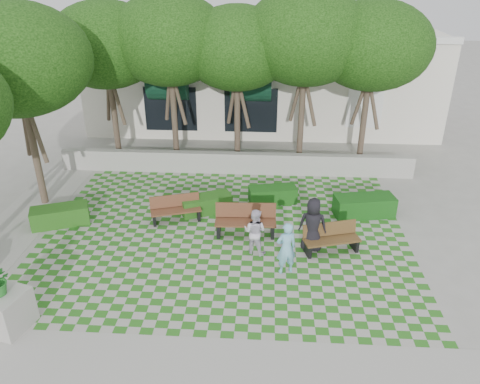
# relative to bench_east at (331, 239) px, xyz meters

# --- Properties ---
(ground) EXTENTS (90.00, 90.00, 0.00)m
(ground) POSITION_rel_bench_east_xyz_m (-3.42, -0.33, -0.44)
(ground) COLOR gray
(ground) RESTS_ON ground
(lawn) EXTENTS (12.00, 12.00, 0.00)m
(lawn) POSITION_rel_bench_east_xyz_m (-3.42, 0.67, -0.44)
(lawn) COLOR #2B721E
(lawn) RESTS_ON ground
(sidewalk_south) EXTENTS (16.00, 2.00, 0.01)m
(sidewalk_south) POSITION_rel_bench_east_xyz_m (-3.42, -5.03, -0.44)
(sidewalk_south) COLOR #9E9B93
(sidewalk_south) RESTS_ON ground
(sidewalk_west) EXTENTS (2.00, 12.00, 0.01)m
(sidewalk_west) POSITION_rel_bench_east_xyz_m (-10.62, 0.67, -0.44)
(sidewalk_west) COLOR #9E9B93
(sidewalk_west) RESTS_ON ground
(retaining_wall) EXTENTS (15.00, 0.36, 0.90)m
(retaining_wall) POSITION_rel_bench_east_xyz_m (-3.42, 5.87, 0.01)
(retaining_wall) COLOR #9E9B93
(retaining_wall) RESTS_ON ground
(bench_east) EXTENTS (1.84, 1.04, 0.92)m
(bench_east) POSITION_rel_bench_east_xyz_m (0.00, 0.00, 0.00)
(bench_east) COLOR #4F371B
(bench_east) RESTS_ON ground
(bench_mid) EXTENTS (2.02, 0.74, 1.05)m
(bench_mid) POSITION_rel_bench_east_xyz_m (-2.71, 0.84, 0.06)
(bench_mid) COLOR #542F1C
(bench_mid) RESTS_ON ground
(bench_west) EXTENTS (1.82, 1.07, 0.91)m
(bench_west) POSITION_rel_bench_east_xyz_m (-5.20, 1.61, -0.00)
(bench_west) COLOR #56301D
(bench_west) RESTS_ON ground
(hedge_east) EXTENTS (2.22, 1.21, 0.74)m
(hedge_east) POSITION_rel_bench_east_xyz_m (1.45, 2.40, -0.07)
(hedge_east) COLOR #124512
(hedge_east) RESTS_ON ground
(hedge_midright) EXTENTS (1.87, 1.04, 0.62)m
(hedge_midright) POSITION_rel_bench_east_xyz_m (-1.81, 3.21, -0.13)
(hedge_midright) COLOR #144813
(hedge_midright) RESTS_ON ground
(hedge_midleft) EXTENTS (1.95, 1.41, 0.63)m
(hedge_midleft) POSITION_rel_bench_east_xyz_m (-4.22, 2.30, -0.13)
(hedge_midleft) COLOR #1D4C14
(hedge_midleft) RESTS_ON ground
(hedge_west) EXTENTS (2.03, 1.39, 0.66)m
(hedge_west) POSITION_rel_bench_east_xyz_m (-9.13, 1.10, -0.11)
(hedge_west) COLOR #1E5115
(hedge_west) RESTS_ON ground
(planter_front) EXTENTS (1.23, 1.23, 1.79)m
(planter_front) POSITION_rel_bench_east_xyz_m (-8.37, -3.94, 0.28)
(planter_front) COLOR #9E9B93
(planter_front) RESTS_ON ground
(person_blue) EXTENTS (0.70, 0.57, 1.65)m
(person_blue) POSITION_rel_bench_east_xyz_m (-1.44, -1.21, 0.38)
(person_blue) COLOR #76BAD7
(person_blue) RESTS_ON ground
(person_dark) EXTENTS (0.94, 0.67, 1.78)m
(person_dark) POSITION_rel_bench_east_xyz_m (-0.60, 0.05, 0.45)
(person_dark) COLOR black
(person_dark) RESTS_ON ground
(person_white) EXTENTS (0.89, 0.80, 1.50)m
(person_white) POSITION_rel_bench_east_xyz_m (-2.37, -0.22, 0.31)
(person_white) COLOR silver
(person_white) RESTS_ON ground
(tree_row) EXTENTS (17.70, 13.40, 7.41)m
(tree_row) POSITION_rel_bench_east_xyz_m (-5.28, 5.62, 4.74)
(tree_row) COLOR #47382B
(tree_row) RESTS_ON ground
(building) EXTENTS (18.00, 8.92, 5.15)m
(building) POSITION_rel_bench_east_xyz_m (-2.49, 13.75, 2.07)
(building) COLOR silver
(building) RESTS_ON ground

